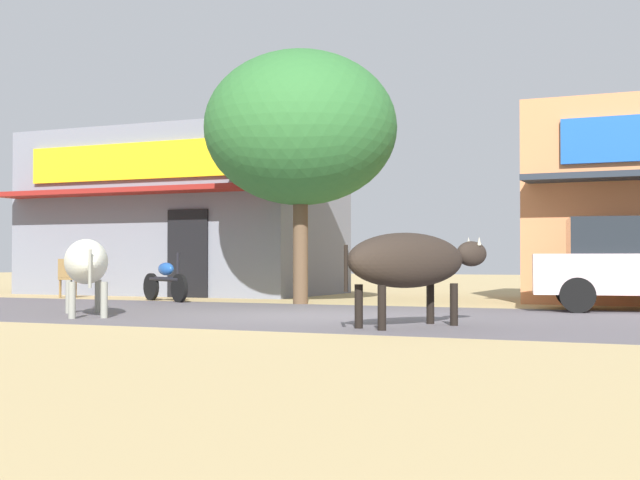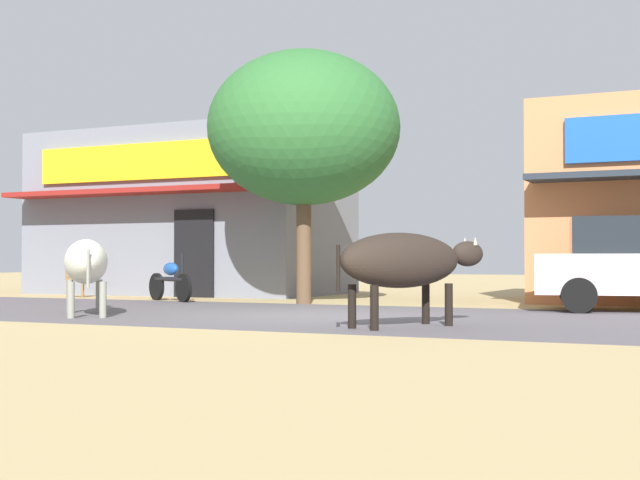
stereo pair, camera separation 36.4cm
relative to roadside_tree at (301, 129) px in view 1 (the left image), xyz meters
name	(u,v)px [view 1 (the left image)]	position (x,y,z in m)	size (l,w,h in m)	color
ground	(318,315)	(1.84, -3.28, -3.58)	(80.00, 80.00, 0.00)	tan
asphalt_road	(318,315)	(1.84, -3.28, -3.58)	(72.00, 6.39, 0.00)	#5C565B
storefront_left_cafe	(184,214)	(-5.23, 3.85, -1.45)	(7.87, 5.22, 4.25)	slate
roadside_tree	(301,129)	(0.00, 0.00, 0.00)	(3.94, 3.94, 5.17)	brown
parked_motorcycle	(165,280)	(-3.12, -0.19, -3.11)	(1.68, 0.95, 1.05)	black
cow_near_brown	(86,262)	(-1.59, -4.81, -2.72)	(2.15, 2.35, 1.23)	silver
cow_far_dark	(411,261)	(3.97, -5.01, -2.70)	(1.61, 2.49, 1.26)	#2B231C
cafe_chair_near_tree	(68,276)	(-6.26, 0.42, -3.07)	(0.62, 0.62, 0.92)	brown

